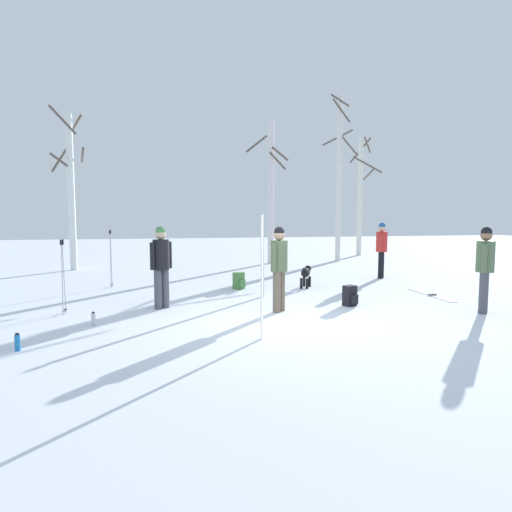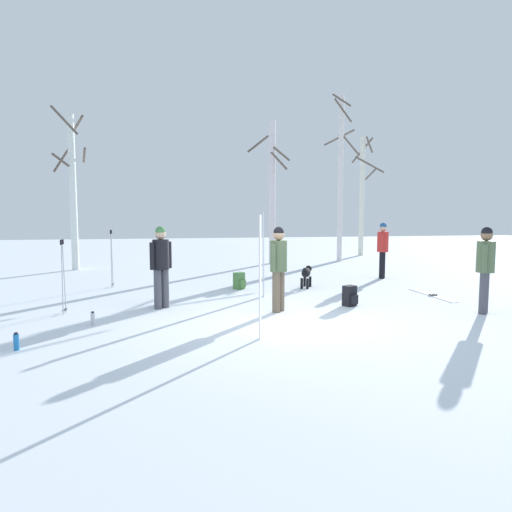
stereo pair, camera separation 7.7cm
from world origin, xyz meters
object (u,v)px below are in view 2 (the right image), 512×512
person_3 (161,262)px  ski_pair_lying_0 (432,295)px  water_bottle_0 (16,342)px  ski_pair_planted_2 (260,278)px  birch_tree_3 (362,193)px  birch_tree_0 (73,188)px  ski_pair_planted_0 (263,255)px  person_1 (485,264)px  person_0 (279,263)px  backpack_1 (350,296)px  ski_poles_1 (63,274)px  ski_poles_0 (112,257)px  water_bottle_1 (93,319)px  person_2 (383,247)px  dog (306,273)px  birch_tree_2 (341,175)px  birch_tree_1 (272,190)px  backpack_0 (239,281)px

person_3 → ski_pair_lying_0: size_ratio=0.94×
water_bottle_0 → ski_pair_planted_2: bearing=-1.4°
ski_pair_lying_0 → birch_tree_3: birch_tree_3 is taller
birch_tree_0 → ski_pair_planted_0: bearing=-48.6°
person_1 → ski_pair_planted_0: size_ratio=0.85×
person_0 → ski_pair_planted_2: 2.01m
backpack_1 → ski_poles_1: bearing=176.2°
person_1 → ski_poles_0: person_1 is taller
water_bottle_1 → birch_tree_3: (10.43, 11.89, 2.87)m
ski_poles_0 → birch_tree_3: 13.26m
person_0 → person_3: bearing=161.5°
person_2 → water_bottle_0: (-8.60, -5.77, -0.86)m
person_2 → ski_pair_planted_2: bearing=-130.6°
ski_pair_planted_0 → birch_tree_0: 8.60m
water_bottle_1 → person_2: bearing=29.8°
ski_pair_lying_0 → water_bottle_1: bearing=-169.0°
dog → water_bottle_0: (-5.77, -4.53, -0.26)m
ski_poles_1 → birch_tree_3: 15.68m
ski_pair_lying_0 → water_bottle_1: size_ratio=7.43×
ski_poles_0 → birch_tree_0: size_ratio=0.27×
person_2 → birch_tree_0: (-9.77, 4.02, 1.92)m
ski_pair_planted_2 → ski_pair_lying_0: 5.72m
person_3 → water_bottle_1: size_ratio=7.00×
person_1 → ski_pair_lying_0: size_ratio=0.94×
water_bottle_1 → birch_tree_2: (8.36, 9.47, 3.48)m
ski_pair_lying_0 → ski_poles_1: 8.34m
person_3 → ski_poles_0: 3.35m
ski_pair_planted_2 → ski_pair_lying_0: bearing=30.8°
ski_pair_planted_2 → birch_tree_0: size_ratio=0.35×
person_1 → person_3: 6.52m
person_0 → birch_tree_3: birch_tree_3 is taller
birch_tree_3 → birch_tree_1: bearing=-152.4°
birch_tree_0 → birch_tree_3: size_ratio=0.99×
person_3 → ski_pair_planted_0: size_ratio=0.85×
person_2 → birch_tree_0: size_ratio=0.30×
person_3 → birch_tree_2: size_ratio=0.25×
ski_pair_planted_0 → birch_tree_2: (4.82, 7.30, 2.60)m
person_0 → ski_pair_planted_0: (0.05, 1.71, 0.02)m
ski_poles_1 → backpack_1: ski_poles_1 is taller
person_1 → water_bottle_0: (-8.30, -0.87, -0.86)m
ski_pair_planted_0 → birch_tree_3: (6.89, 9.72, 1.99)m
dog → water_bottle_1: dog is taller
ski_poles_0 → birch_tree_1: birch_tree_1 is taller
person_0 → person_1: 4.08m
person_1 → ski_pair_planted_0: ski_pair_planted_0 is taller
ski_poles_1 → backpack_0: 4.48m
water_bottle_0 → birch_tree_1: bearing=59.6°
ski_pair_lying_0 → backpack_1: backpack_1 is taller
person_2 → birch_tree_3: (2.66, 7.44, 2.01)m
ski_poles_1 → water_bottle_1: ski_poles_1 is taller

